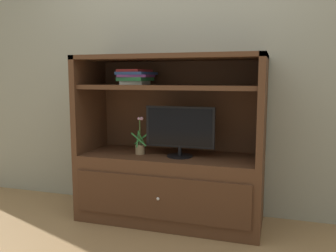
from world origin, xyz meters
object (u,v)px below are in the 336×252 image
at_px(potted_plant, 140,147).
at_px(magazine_stack, 136,77).
at_px(tv_monitor, 180,130).
at_px(media_console, 170,168).

relative_size(potted_plant, magazine_stack, 0.95).
xyz_separation_m(tv_monitor, magazine_stack, (-0.40, 0.05, 0.43)).
bearing_deg(media_console, potted_plant, -165.58).
relative_size(media_console, tv_monitor, 2.68).
relative_size(media_console, magazine_stack, 4.58).
distance_m(tv_monitor, potted_plant, 0.38).
distance_m(media_console, magazine_stack, 0.82).
bearing_deg(potted_plant, magazine_stack, 133.62).
distance_m(tv_monitor, magazine_stack, 0.59).
bearing_deg(magazine_stack, potted_plant, -46.38).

